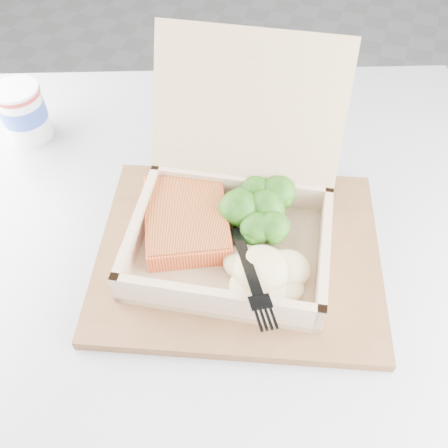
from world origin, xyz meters
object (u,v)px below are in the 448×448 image
(serving_tray, at_px, (239,254))
(cafe_table, at_px, (225,329))
(paper_cup, at_px, (23,111))
(takeout_container, at_px, (236,199))

(serving_tray, bearing_deg, cafe_table, -155.86)
(cafe_table, bearing_deg, paper_cup, 161.24)
(serving_tray, bearing_deg, takeout_container, 115.37)
(takeout_container, height_order, paper_cup, takeout_container)
(takeout_container, bearing_deg, cafe_table, -96.23)
(paper_cup, bearing_deg, cafe_table, -18.76)
(paper_cup, bearing_deg, serving_tray, -17.16)
(cafe_table, distance_m, paper_cup, 0.44)
(serving_tray, height_order, takeout_container, takeout_container)
(paper_cup, bearing_deg, takeout_container, -12.65)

